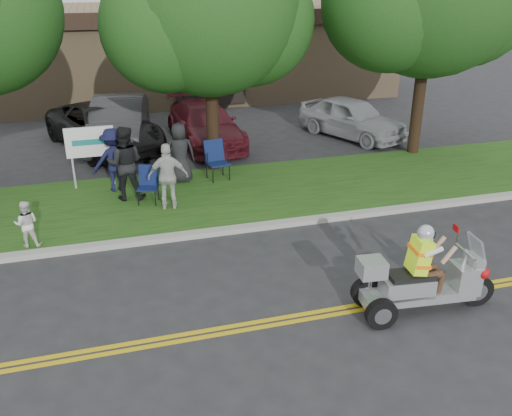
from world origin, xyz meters
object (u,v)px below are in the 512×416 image
object	(u,v)px
trike_scooter	(421,282)
parked_car_right	(205,124)
spectator_adult_mid	(125,163)
parked_car_left	(119,122)
parked_car_far_right	(352,118)
lawn_chair_a	(216,157)
lawn_chair_b	(148,182)
spectator_adult_right	(168,176)
parked_car_mid	(104,127)

from	to	relation	value
trike_scooter	parked_car_right	world-z (taller)	trike_scooter
trike_scooter	spectator_adult_mid	world-z (taller)	spectator_adult_mid
parked_car_left	parked_car_right	world-z (taller)	parked_car_left
spectator_adult_mid	parked_car_far_right	xyz separation A→B (m)	(8.05, 3.91, -0.34)
trike_scooter	spectator_adult_mid	size ratio (longest dim) A/B	1.35
parked_car_far_right	lawn_chair_a	bearing A→B (deg)	-175.13
parked_car_left	parked_car_far_right	size ratio (longest dim) A/B	1.17
lawn_chair_a	lawn_chair_b	world-z (taller)	lawn_chair_a
spectator_adult_right	parked_car_far_right	bearing A→B (deg)	-136.84
trike_scooter	parked_car_far_right	xyz separation A→B (m)	(3.53, 10.28, 0.12)
lawn_chair_a	parked_car_left	distance (m)	4.94
lawn_chair_a	parked_car_mid	xyz separation A→B (m)	(-2.89, 4.09, 0.02)
trike_scooter	parked_car_left	bearing A→B (deg)	116.43
spectator_adult_right	parked_car_far_right	distance (m)	8.58
parked_car_mid	lawn_chair_b	bearing A→B (deg)	-102.17
trike_scooter	lawn_chair_b	distance (m)	7.23
parked_car_mid	parked_car_far_right	distance (m)	8.51
lawn_chair_a	parked_car_left	size ratio (longest dim) A/B	0.22
parked_car_far_right	lawn_chair_b	bearing A→B (deg)	-174.56
trike_scooter	spectator_adult_right	world-z (taller)	spectator_adult_right
spectator_adult_mid	parked_car_left	world-z (taller)	spectator_adult_mid
parked_car_mid	lawn_chair_a	bearing A→B (deg)	-76.70
parked_car_right	parked_car_left	bearing A→B (deg)	162.36
parked_car_right	parked_car_far_right	bearing A→B (deg)	-11.33
spectator_adult_right	parked_car_left	xyz separation A→B (m)	(-0.86, 6.07, -0.12)
spectator_adult_mid	parked_car_far_right	bearing A→B (deg)	-143.22
lawn_chair_a	spectator_adult_mid	xyz separation A→B (m)	(-2.49, -0.84, 0.33)
spectator_adult_mid	parked_car_mid	world-z (taller)	spectator_adult_mid
spectator_adult_mid	parked_car_mid	bearing A→B (deg)	-74.45
lawn_chair_a	parked_car_left	bearing A→B (deg)	107.86
lawn_chair_b	parked_car_left	distance (m)	5.53
lawn_chair_b	parked_car_far_right	world-z (taller)	parked_car_far_right
lawn_chair_a	parked_car_mid	size ratio (longest dim) A/B	0.20
parked_car_left	parked_car_mid	size ratio (longest dim) A/B	0.92
lawn_chair_b	parked_car_far_right	size ratio (longest dim) A/B	0.22
parked_car_mid	spectator_adult_right	bearing A→B (deg)	-98.88
lawn_chair_b	spectator_adult_right	distance (m)	0.77
parked_car_right	lawn_chair_a	bearing A→B (deg)	-100.99
parked_car_far_right	parked_car_right	bearing A→B (deg)	149.28
lawn_chair_a	parked_car_left	xyz separation A→B (m)	(-2.39, 4.32, 0.09)
trike_scooter	lawn_chair_b	xyz separation A→B (m)	(-4.01, 6.02, 0.05)
trike_scooter	lawn_chair_a	size ratio (longest dim) A/B	2.36
spectator_adult_right	parked_car_mid	world-z (taller)	spectator_adult_right
lawn_chair_b	spectator_adult_right	world-z (taller)	spectator_adult_right
lawn_chair_b	parked_car_left	size ratio (longest dim) A/B	0.19
parked_car_right	parked_car_mid	bearing A→B (deg)	168.21
lawn_chair_a	parked_car_mid	bearing A→B (deg)	114.17
trike_scooter	spectator_adult_mid	bearing A→B (deg)	130.79
spectator_adult_right	parked_car_left	world-z (taller)	spectator_adult_right
trike_scooter	spectator_adult_right	xyz separation A→B (m)	(-3.56, 5.46, 0.34)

